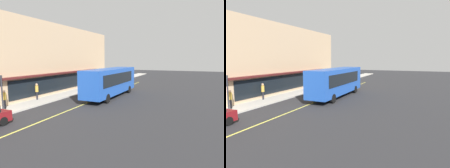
{
  "view_description": "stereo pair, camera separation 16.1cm",
  "coord_description": "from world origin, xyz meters",
  "views": [
    {
      "loc": [
        -21.06,
        -10.73,
        4.75
      ],
      "look_at": [
        1.67,
        -1.07,
        1.6
      ],
      "focal_mm": 32.37,
      "sensor_mm": 36.0,
      "label": 1
    },
    {
      "loc": [
        -21.0,
        -10.88,
        4.75
      ],
      "look_at": [
        1.67,
        -1.07,
        1.6
      ],
      "focal_mm": 32.37,
      "sensor_mm": 36.0,
      "label": 2
    }
  ],
  "objects": [
    {
      "name": "ground",
      "position": [
        0.0,
        0.0,
        0.0
      ],
      "size": [
        120.0,
        120.0,
        0.0
      ],
      "primitive_type": "plane",
      "color": "#28282B"
    },
    {
      "name": "sidewalk",
      "position": [
        0.0,
        5.01,
        0.07
      ],
      "size": [
        80.0,
        2.59,
        0.15
      ],
      "primitive_type": "cube",
      "color": "#B2ADA3",
      "rests_on": "ground"
    },
    {
      "name": "lane_centre_stripe",
      "position": [
        0.0,
        0.0,
        0.0
      ],
      "size": [
        36.0,
        0.16,
        0.01
      ],
      "primitive_type": "cube",
      "color": "#D8D14C",
      "rests_on": "ground"
    },
    {
      "name": "storefront_building",
      "position": [
        1.3,
        10.46,
        4.6
      ],
      "size": [
        27.96,
        8.94,
        9.22
      ],
      "color": "tan",
      "rests_on": "ground"
    },
    {
      "name": "bus",
      "position": [
        1.71,
        -0.92,
        1.99
      ],
      "size": [
        11.16,
        2.72,
        3.5
      ],
      "color": "#1E4CAD",
      "rests_on": "ground"
    },
    {
      "name": "traffic_light",
      "position": [
        -9.41,
        4.32,
        2.53
      ],
      "size": [
        0.3,
        0.52,
        3.2
      ],
      "color": "#2D2D33",
      "rests_on": "sidewalk"
    },
    {
      "name": "pedestrian_at_corner",
      "position": [
        -8.21,
        5.45,
        1.18
      ],
      "size": [
        0.34,
        0.34,
        1.71
      ],
      "color": "black",
      "rests_on": "sidewalk"
    },
    {
      "name": "pedestrian_mid_block",
      "position": [
        -3.89,
        5.68,
        1.26
      ],
      "size": [
        0.34,
        0.34,
        1.83
      ],
      "color": "black",
      "rests_on": "sidewalk"
    }
  ]
}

